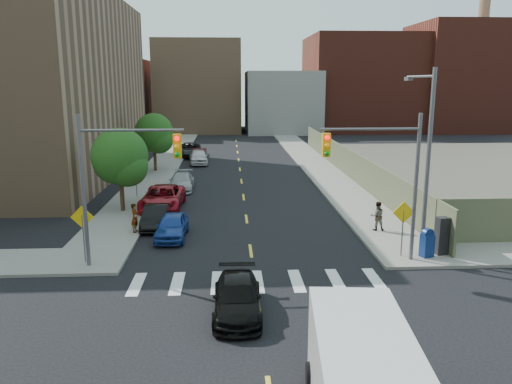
{
  "coord_description": "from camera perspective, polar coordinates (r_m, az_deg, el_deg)",
  "views": [
    {
      "loc": [
        -1.04,
        -15.93,
        8.36
      ],
      "look_at": [
        0.52,
        12.71,
        2.0
      ],
      "focal_mm": 35.0,
      "sensor_mm": 36.0,
      "label": 1
    }
  ],
  "objects": [
    {
      "name": "bg_bldg_midwest",
      "position": [
        88.07,
        -6.49,
        11.87
      ],
      "size": [
        14.0,
        16.0,
        15.0
      ],
      "primitive_type": "cube",
      "color": "#8C6B4C",
      "rests_on": "ground"
    },
    {
      "name": "pedestrian_east",
      "position": [
        28.88,
        13.69,
        -2.68
      ],
      "size": [
        0.84,
        0.67,
        1.65
      ],
      "primitive_type": "imported",
      "rotation": [
        0.0,
        0.0,
        3.08
      ],
      "color": "gray",
      "rests_on": "sidewalk_ne"
    },
    {
      "name": "signal_ne",
      "position": [
        23.34,
        14.45,
        2.65
      ],
      "size": [
        4.59,
        0.3,
        7.0
      ],
      "color": "#59595E",
      "rests_on": "ground"
    },
    {
      "name": "mailbox",
      "position": [
        25.27,
        18.97,
        -5.52
      ],
      "size": [
        0.69,
        0.61,
        1.41
      ],
      "rotation": [
        0.0,
        0.0,
        0.33
      ],
      "color": "navy",
      "rests_on": "sidewalk_ne"
    },
    {
      "name": "warn_sign_midwest",
      "position": [
        37.11,
        -13.58,
        2.28
      ],
      "size": [
        1.06,
        0.06,
        2.83
      ],
      "color": "#59595E",
      "rests_on": "ground"
    },
    {
      "name": "pedestrian_west",
      "position": [
        28.51,
        -13.67,
        -2.9
      ],
      "size": [
        0.47,
        0.64,
        1.63
      ],
      "primitive_type": "imported",
      "rotation": [
        0.0,
        0.0,
        1.43
      ],
      "color": "gray",
      "rests_on": "sidewalk_nw"
    },
    {
      "name": "bg_bldg_east",
      "position": [
        90.9,
        11.82,
        12.02
      ],
      "size": [
        18.0,
        18.0,
        16.0
      ],
      "primitive_type": "cube",
      "color": "#592319",
      "rests_on": "ground"
    },
    {
      "name": "parked_car_black",
      "position": [
        29.77,
        -11.37,
        -2.78
      ],
      "size": [
        1.37,
        3.9,
        1.28
      ],
      "primitive_type": "imported",
      "rotation": [
        0.0,
        0.0,
        -0.0
      ],
      "color": "black",
      "rests_on": "ground"
    },
    {
      "name": "parked_car_grey",
      "position": [
        57.47,
        -7.58,
        4.81
      ],
      "size": [
        2.96,
        5.73,
        1.54
      ],
      "primitive_type": "imported",
      "rotation": [
        0.0,
        0.0,
        0.07
      ],
      "color": "black",
      "rests_on": "ground"
    },
    {
      "name": "cargo_van",
      "position": [
        12.85,
        12.15,
        -20.58
      ],
      "size": [
        2.9,
        6.04,
        2.68
      ],
      "rotation": [
        0.0,
        0.0,
        -0.1
      ],
      "color": "silver",
      "rests_on": "ground"
    },
    {
      "name": "parked_car_blue",
      "position": [
        27.59,
        -9.6,
        -3.86
      ],
      "size": [
        1.7,
        3.99,
        1.35
      ],
      "primitive_type": "imported",
      "rotation": [
        0.0,
        0.0,
        -0.03
      ],
      "color": "navy",
      "rests_on": "ground"
    },
    {
      "name": "black_sedan",
      "position": [
        18.68,
        -2.16,
        -11.97
      ],
      "size": [
        1.82,
        4.33,
        1.25
      ],
      "primitive_type": "imported",
      "rotation": [
        0.0,
        0.0,
        -0.02
      ],
      "color": "black",
      "rests_on": "ground"
    },
    {
      "name": "signal_nw",
      "position": [
        22.81,
        -15.62,
        2.36
      ],
      "size": [
        4.59,
        0.3,
        7.0
      ],
      "color": "#59595E",
      "rests_on": "ground"
    },
    {
      "name": "warn_sign_nw",
      "position": [
        24.28,
        -19.21,
        -3.41
      ],
      "size": [
        1.06,
        0.06,
        2.83
      ],
      "color": "#59595E",
      "rests_on": "ground"
    },
    {
      "name": "parked_car_white",
      "position": [
        52.02,
        -6.59,
        4.03
      ],
      "size": [
        2.19,
        4.63,
        1.53
      ],
      "primitive_type": "imported",
      "rotation": [
        0.0,
        0.0,
        0.09
      ],
      "color": "silver",
      "rests_on": "ground"
    },
    {
      "name": "parked_car_red",
      "position": [
        33.74,
        -10.64,
        -0.69
      ],
      "size": [
        2.73,
        5.71,
        1.57
      ],
      "primitive_type": "imported",
      "rotation": [
        0.0,
        0.0,
        -0.02
      ],
      "color": "maroon",
      "rests_on": "ground"
    },
    {
      "name": "tree_west_near",
      "position": [
        33.09,
        -15.27,
        3.58
      ],
      "size": [
        3.66,
        3.64,
        5.52
      ],
      "color": "#332114",
      "rests_on": "ground"
    },
    {
      "name": "bg_bldg_center",
      "position": [
        86.47,
        2.93,
        10.26
      ],
      "size": [
        12.0,
        16.0,
        10.0
      ],
      "primitive_type": "cube",
      "color": "gray",
      "rests_on": "ground"
    },
    {
      "name": "sidewalk_nw",
      "position": [
        58.41,
        -9.72,
        4.17
      ],
      "size": [
        3.5,
        73.0,
        0.15
      ],
      "primitive_type": "cube",
      "color": "gray",
      "rests_on": "ground"
    },
    {
      "name": "fence_north",
      "position": [
        45.76,
        10.38,
        3.36
      ],
      "size": [
        0.12,
        44.0,
        2.5
      ],
      "primitive_type": "cube",
      "color": "#666B4B",
      "rests_on": "ground"
    },
    {
      "name": "warn_sign_ne",
      "position": [
        24.73,
        16.47,
        -2.94
      ],
      "size": [
        1.06,
        0.06,
        2.83
      ],
      "color": "#59595E",
      "rests_on": "ground"
    },
    {
      "name": "parked_car_maroon",
      "position": [
        53.44,
        -6.5,
        4.18
      ],
      "size": [
        1.49,
        4.21,
        1.38
      ],
      "primitive_type": "imported",
      "rotation": [
        0.0,
        0.0,
        -0.01
      ],
      "color": "#470E15",
      "rests_on": "ground"
    },
    {
      "name": "streetlight_ne",
      "position": [
        24.83,
        18.81,
        4.57
      ],
      "size": [
        0.25,
        3.7,
        9.0
      ],
      "color": "#59595E",
      "rests_on": "ground"
    },
    {
      "name": "sidewalk_ne",
      "position": [
        58.69,
        5.54,
        4.33
      ],
      "size": [
        3.5,
        73.0,
        0.15
      ],
      "primitive_type": "cube",
      "color": "gray",
      "rests_on": "ground"
    },
    {
      "name": "bg_bldg_fareast",
      "position": [
        94.38,
        21.81,
        12.03
      ],
      "size": [
        14.0,
        16.0,
        18.0
      ],
      "primitive_type": "cube",
      "color": "#592319",
      "rests_on": "ground"
    },
    {
      "name": "tree_west_far",
      "position": [
        47.74,
        -11.57,
        6.38
      ],
      "size": [
        3.66,
        3.64,
        5.52
      ],
      "color": "#332114",
      "rests_on": "ground"
    },
    {
      "name": "bg_bldg_west",
      "position": [
        88.48,
        -17.12,
        10.44
      ],
      "size": [
        14.0,
        18.0,
        12.0
      ],
      "primitive_type": "cube",
      "color": "#592319",
      "rests_on": "ground"
    },
    {
      "name": "ground",
      "position": [
        18.02,
        0.55,
        -15.14
      ],
      "size": [
        160.0,
        160.0,
        0.0
      ],
      "primitive_type": "plane",
      "color": "black",
      "rests_on": "ground"
    },
    {
      "name": "parked_car_silver",
      "position": [
        39.71,
        -8.52,
        1.18
      ],
      "size": [
        1.93,
        4.59,
        1.32
      ],
      "primitive_type": "imported",
      "rotation": [
        0.0,
        0.0,
        0.02
      ],
      "color": "#9EA2A6",
      "rests_on": "ground"
    },
    {
      "name": "smokestack",
      "position": [
        96.27,
        24.29,
        14.8
      ],
      "size": [
        1.8,
        1.8,
        28.0
      ],
      "primitive_type": "cylinder",
      "color": "#8C6B4C",
      "rests_on": "ground"
    },
    {
      "name": "payphone",
      "position": [
        25.82,
        20.46,
        -4.7
      ],
      "size": [
        0.62,
        0.54,
        1.85
      ],
      "primitive_type": "cube",
      "rotation": [
        0.0,
        0.0,
        0.17
      ],
      "color": "black",
      "rests_on": "sidewalk_ne"
    }
  ]
}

